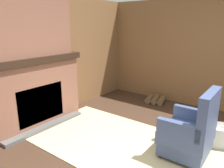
% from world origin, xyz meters
% --- Properties ---
extents(wood_panel_wall_left, '(0.06, 6.20, 2.40)m').
position_xyz_m(wood_panel_wall_left, '(-2.83, 0.00, 1.20)').
color(wood_panel_wall_left, brown).
rests_on(wood_panel_wall_left, ground).
extents(fireplace_hearth, '(0.53, 1.89, 1.30)m').
position_xyz_m(fireplace_hearth, '(-2.63, 0.00, 0.64)').
color(fireplace_hearth, brown).
rests_on(fireplace_hearth, ground).
extents(chimney_breast, '(0.28, 1.58, 1.08)m').
position_xyz_m(chimney_breast, '(-2.64, 0.00, 1.84)').
color(chimney_breast, brown).
rests_on(chimney_breast, fireplace_hearth).
extents(area_rug, '(3.81, 1.70, 0.01)m').
position_xyz_m(area_rug, '(-0.66, 0.38, 0.01)').
color(area_rug, '#C6B789').
rests_on(area_rug, ground).
extents(armchair, '(0.64, 0.70, 1.01)m').
position_xyz_m(armchair, '(-0.05, 0.68, 0.36)').
color(armchair, '#3D4C75').
rests_on(armchair, ground).
extents(firewood_stack, '(0.52, 0.52, 0.14)m').
position_xyz_m(firewood_stack, '(-1.43, 2.46, 0.07)').
color(firewood_stack, brown).
rests_on(firewood_stack, ground).
extents(laundry_basket, '(0.55, 0.46, 0.32)m').
position_xyz_m(laundry_basket, '(0.22, 1.28, 0.16)').
color(laundry_basket, white).
rests_on(laundry_basket, ground).
extents(storage_case, '(0.16, 0.23, 0.15)m').
position_xyz_m(storage_case, '(-2.67, 0.73, 1.37)').
color(storage_case, gray).
rests_on(storage_case, fireplace_hearth).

